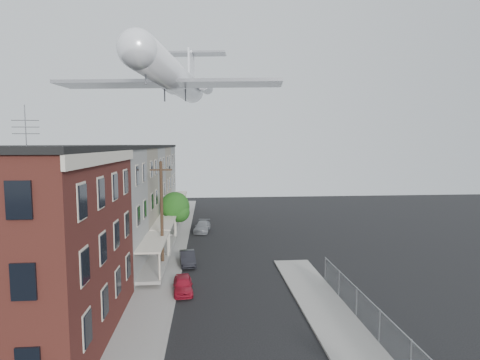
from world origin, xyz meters
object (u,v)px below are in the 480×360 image
Objects in this scene: car_mid at (187,258)px; car_far at (202,227)px; street_tree at (176,208)px; airplane at (174,77)px; utility_pole at (162,214)px; car_near at (183,285)px.

car_far reaches higher than car_mid.
street_tree is 14.25m from airplane.
utility_pole is 14.12m from car_far.
car_mid reaches higher than car_near.
utility_pole reaches higher than car_mid.
airplane is (-2.88, -2.03, 17.05)m from car_far.
car_near is (2.00, -5.17, -4.11)m from utility_pole.
car_near is 0.93× the size of car_mid.
street_tree is 9.59m from car_mid.
car_near is 0.80× the size of car_far.
car_near is at bearing -68.84° from utility_pole.
street_tree is at bearing 88.11° from utility_pole.
car_mid is (2.00, 0.93, -4.09)m from utility_pole.
car_mid is 19.95m from airplane.
utility_pole is 0.33× the size of airplane.
car_near is 6.10m from car_mid.
car_far is at bearing 77.89° from car_mid.
airplane is at bearing 88.79° from utility_pole.
airplane is (-0.09, 1.20, 14.19)m from street_tree.
airplane reaches higher than car_mid.
car_far is at bearing 76.67° from utility_pole.
car_far is 17.41m from airplane.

